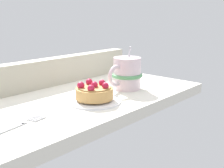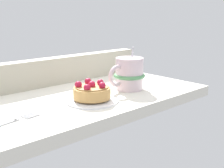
# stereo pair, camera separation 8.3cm
# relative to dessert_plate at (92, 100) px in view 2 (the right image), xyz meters

# --- Properties ---
(ground_plane) EXTENTS (0.70, 0.37, 0.03)m
(ground_plane) POSITION_rel_dessert_plate_xyz_m (0.02, 0.07, -0.02)
(ground_plane) COLOR silver
(window_rail_back) EXTENTS (0.69, 0.04, 0.08)m
(window_rail_back) POSITION_rel_dessert_plate_xyz_m (0.02, 0.23, 0.04)
(window_rail_back) COLOR #B2AD99
(window_rail_back) RESTS_ON ground_plane
(dessert_plate) EXTENTS (0.14, 0.14, 0.01)m
(dessert_plate) POSITION_rel_dessert_plate_xyz_m (0.00, 0.00, 0.00)
(dessert_plate) COLOR white
(dessert_plate) RESTS_ON ground_plane
(raspberry_tart) EXTENTS (0.10, 0.10, 0.05)m
(raspberry_tart) POSITION_rel_dessert_plate_xyz_m (-0.00, 0.00, 0.02)
(raspberry_tart) COLOR tan
(raspberry_tart) RESTS_ON dessert_plate
(coffee_mug) EXTENTS (0.13, 0.09, 0.13)m
(coffee_mug) POSITION_rel_dessert_plate_xyz_m (0.16, 0.02, 0.04)
(coffee_mug) COLOR silver
(coffee_mug) RESTS_ON ground_plane
(dessert_fork) EXTENTS (0.18, 0.04, 0.01)m
(dessert_fork) POSITION_rel_dessert_plate_xyz_m (-0.24, -0.00, -0.00)
(dessert_fork) COLOR #B7B7BC
(dessert_fork) RESTS_ON ground_plane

